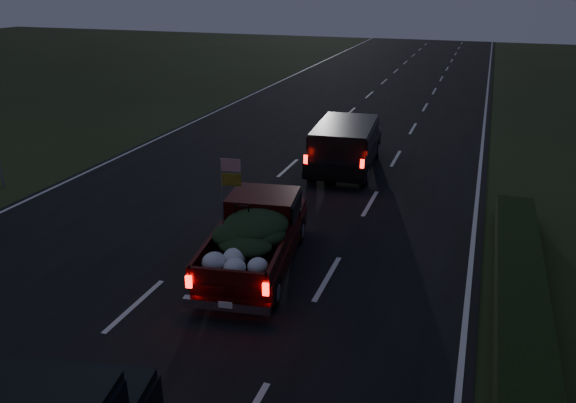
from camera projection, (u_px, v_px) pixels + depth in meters
The scene contains 5 objects.
ground at pixel (135, 306), 12.07m from camera, with size 120.00×120.00×0.00m, color black.
road_asphalt at pixel (135, 306), 12.06m from camera, with size 14.00×120.00×0.02m, color black.
hedge_row at pixel (520, 288), 12.20m from camera, with size 1.00×10.00×0.60m, color black.
pickup_truck at pixel (256, 233), 13.40m from camera, with size 2.41×4.82×2.42m.
lead_suv at pixel (345, 142), 20.27m from camera, with size 2.45×5.11×1.43m.
Camera 1 is at (6.54, -8.72, 6.55)m, focal length 35.00 mm.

